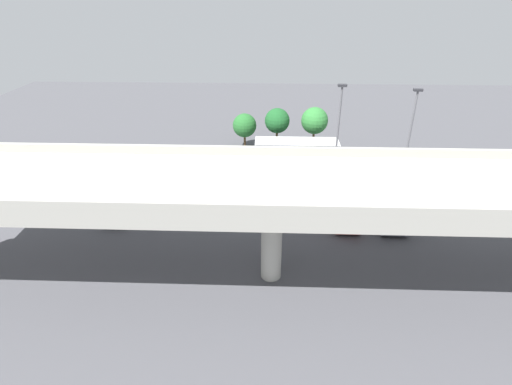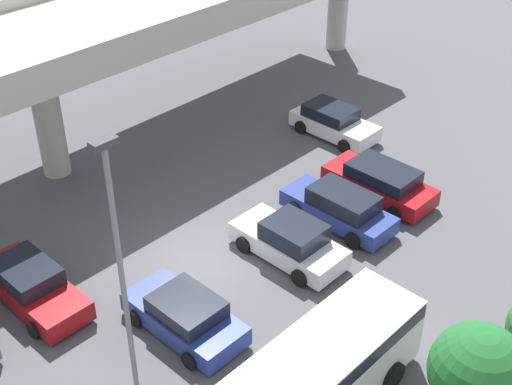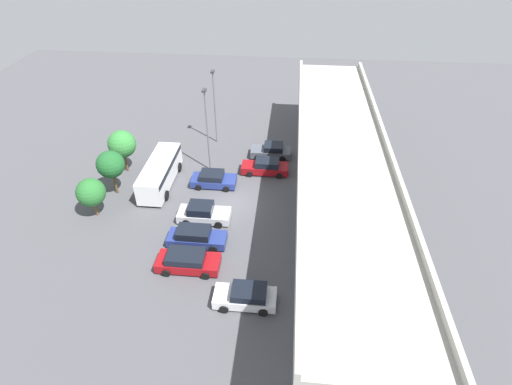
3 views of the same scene
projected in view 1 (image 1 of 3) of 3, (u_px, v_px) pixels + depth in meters
The scene contains 15 objects.
ground_plane at pixel (271, 200), 32.93m from camera, with size 86.89×86.89×0.00m, color #4C4C51.
highway_overpass at pixel (273, 192), 21.73m from camera, with size 41.77×7.43×7.02m.
parked_car_0 at pixel (388, 214), 29.46m from camera, with size 2.19×4.31×1.55m.
parked_car_1 at pixel (343, 211), 29.91m from camera, with size 2.09×4.84×1.54m.
parked_car_2 at pixel (302, 182), 34.43m from camera, with size 2.22×4.41×1.45m.
parked_car_3 at pixel (240, 180), 34.50m from camera, with size 2.18×4.58×1.65m.
parked_car_4 at pixel (205, 180), 34.58m from camera, with size 2.04×4.81×1.56m.
parked_car_5 at pixel (174, 179), 34.73m from camera, with size 2.22×4.84×1.49m.
parked_car_6 at pixel (123, 206), 30.55m from camera, with size 2.10×4.38×1.48m.
shuttle_bus at pixel (296, 151), 38.67m from camera, with size 8.02×2.65×2.49m.
lamp_post_near_aisle at pixel (410, 131), 33.23m from camera, with size 0.70×0.35×8.47m.
lamp_post_mid_lot at pixel (338, 130), 33.02m from camera, with size 0.70×0.35×8.86m.
tree_front_left at pixel (315, 121), 41.62m from camera, with size 2.80×2.80×4.57m.
tree_front_right at pixel (277, 121), 41.37m from camera, with size 2.59×2.59×4.54m.
tree_front_far_right at pixel (245, 125), 42.30m from camera, with size 2.52×2.52×3.77m.
Camera 1 is at (0.20, 28.90, 15.85)m, focal length 28.00 mm.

